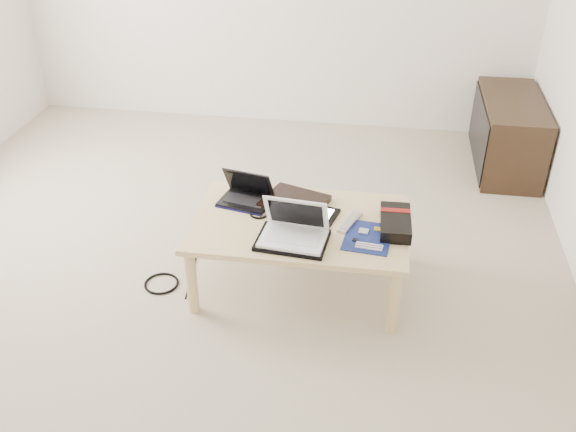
% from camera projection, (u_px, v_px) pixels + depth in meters
% --- Properties ---
extents(ground, '(4.00, 4.00, 0.00)m').
position_uv_depth(ground, '(214.00, 258.00, 3.67)').
color(ground, '#AFA48E').
rests_on(ground, ground).
extents(coffee_table, '(1.10, 0.70, 0.40)m').
position_uv_depth(coffee_table, '(300.00, 229.00, 3.29)').
color(coffee_table, '#DDC285').
rests_on(coffee_table, ground).
extents(media_cabinet, '(0.41, 0.90, 0.50)m').
position_uv_depth(media_cabinet, '(507.00, 133.00, 4.52)').
color(media_cabinet, '#372716').
rests_on(media_cabinet, ground).
extents(book, '(0.38, 0.35, 0.03)m').
position_uv_depth(book, '(294.00, 202.00, 3.40)').
color(book, black).
rests_on(book, coffee_table).
extents(netbook, '(0.30, 0.25, 0.18)m').
position_uv_depth(netbook, '(246.00, 195.00, 3.41)').
color(netbook, black).
rests_on(netbook, coffee_table).
extents(tablet, '(0.31, 0.26, 0.01)m').
position_uv_depth(tablet, '(310.00, 214.00, 3.31)').
color(tablet, black).
rests_on(tablet, coffee_table).
extents(remote, '(0.12, 0.22, 0.02)m').
position_uv_depth(remote, '(350.00, 222.00, 3.24)').
color(remote, '#AEAFB3').
rests_on(remote, coffee_table).
extents(neoprene_sleeve, '(0.36, 0.28, 0.02)m').
position_uv_depth(neoprene_sleeve, '(292.00, 240.00, 3.10)').
color(neoprene_sleeve, black).
rests_on(neoprene_sleeve, coffee_table).
extents(white_laptop, '(0.33, 0.25, 0.21)m').
position_uv_depth(white_laptop, '(294.00, 230.00, 3.08)').
color(white_laptop, white).
rests_on(white_laptop, neoprene_sleeve).
extents(motherboard, '(0.25, 0.30, 0.01)m').
position_uv_depth(motherboard, '(368.00, 237.00, 3.14)').
color(motherboard, '#0B134B').
rests_on(motherboard, coffee_table).
extents(gpu_box, '(0.16, 0.30, 0.07)m').
position_uv_depth(gpu_box, '(395.00, 222.00, 3.20)').
color(gpu_box, black).
rests_on(gpu_box, coffee_table).
extents(cable_coil, '(0.10, 0.10, 0.01)m').
position_uv_depth(cable_coil, '(259.00, 214.00, 3.32)').
color(cable_coil, black).
rests_on(cable_coil, coffee_table).
extents(floor_cable_coil, '(0.23, 0.23, 0.01)m').
position_uv_depth(floor_cable_coil, '(161.00, 283.00, 3.47)').
color(floor_cable_coil, black).
rests_on(floor_cable_coil, ground).
extents(floor_cable_trail, '(0.05, 0.38, 0.01)m').
position_uv_depth(floor_cable_trail, '(191.00, 277.00, 3.52)').
color(floor_cable_trail, black).
rests_on(floor_cable_trail, ground).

